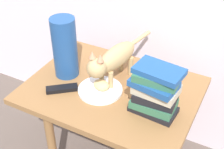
% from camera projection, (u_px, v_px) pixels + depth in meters
% --- Properties ---
extents(side_table, '(0.82, 0.61, 0.59)m').
position_uv_depth(side_table, '(112.00, 101.00, 1.56)').
color(side_table, olive).
rests_on(side_table, ground).
extents(plate, '(0.21, 0.21, 0.01)m').
position_uv_depth(plate, '(100.00, 90.00, 1.49)').
color(plate, white).
rests_on(plate, side_table).
extents(bread_roll, '(0.09, 0.07, 0.05)m').
position_uv_depth(bread_roll, '(101.00, 85.00, 1.46)').
color(bread_roll, '#E0BC7A').
rests_on(bread_roll, plate).
extents(cat, '(0.14, 0.47, 0.23)m').
position_uv_depth(cat, '(113.00, 59.00, 1.47)').
color(cat, tan).
rests_on(cat, side_table).
extents(book_stack, '(0.22, 0.16, 0.22)m').
position_uv_depth(book_stack, '(156.00, 90.00, 1.31)').
color(book_stack, black).
rests_on(book_stack, side_table).
extents(green_vase, '(0.12, 0.12, 0.31)m').
position_uv_depth(green_vase, '(65.00, 48.00, 1.52)').
color(green_vase, navy).
rests_on(green_vase, side_table).
extents(tv_remote, '(0.14, 0.13, 0.02)m').
position_uv_depth(tv_remote, '(62.00, 89.00, 1.49)').
color(tv_remote, black).
rests_on(tv_remote, side_table).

